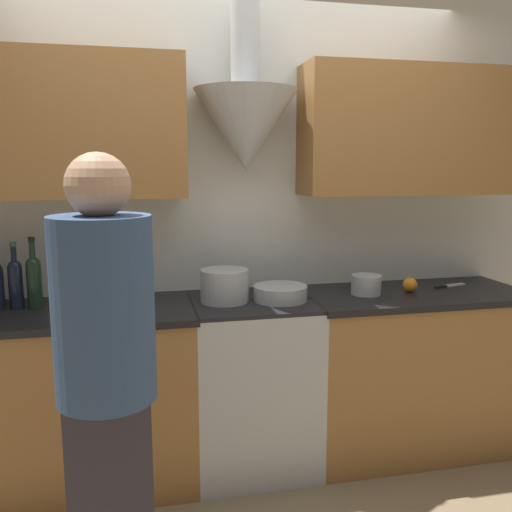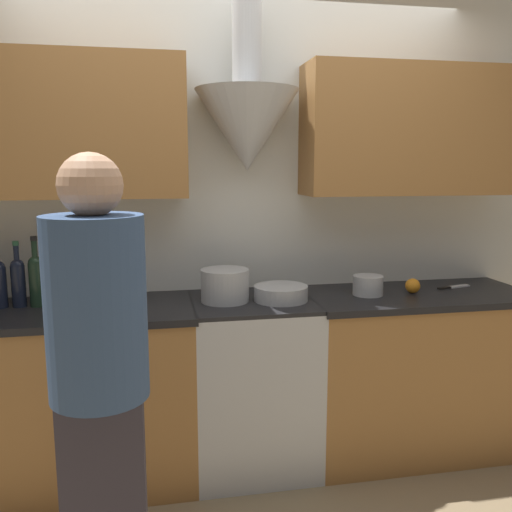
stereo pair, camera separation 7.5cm
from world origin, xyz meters
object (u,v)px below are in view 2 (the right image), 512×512
(stove_range, at_px, (252,382))
(stock_pot, at_px, (225,285))
(orange_fruit, at_px, (413,286))
(saucepan, at_px, (368,285))
(wine_bottle_6, at_px, (36,278))
(mixing_bowl, at_px, (281,293))
(person_foreground_left, at_px, (100,379))
(wine_bottle_5, at_px, (18,280))

(stove_range, height_order, stock_pot, stock_pot)
(orange_fruit, distance_m, saucepan, 0.26)
(stock_pot, height_order, orange_fruit, stock_pot)
(stove_range, relative_size, orange_fruit, 11.27)
(wine_bottle_6, bearing_deg, stock_pot, -4.88)
(stock_pot, bearing_deg, orange_fruit, -0.61)
(stock_pot, distance_m, mixing_bowl, 0.29)
(mixing_bowl, bearing_deg, person_foreground_left, -132.21)
(wine_bottle_5, xyz_separation_m, person_foreground_left, (0.48, -1.04, -0.14))
(stove_range, xyz_separation_m, wine_bottle_6, (-1.08, 0.08, 0.60))
(wine_bottle_6, bearing_deg, orange_fruit, -2.63)
(orange_fruit, bearing_deg, wine_bottle_6, 177.37)
(orange_fruit, relative_size, saucepan, 0.50)
(mixing_bowl, xyz_separation_m, saucepan, (0.49, 0.03, 0.01))
(stove_range, xyz_separation_m, stock_pot, (-0.14, -0.00, 0.54))
(wine_bottle_6, bearing_deg, person_foreground_left, -69.37)
(stock_pot, bearing_deg, wine_bottle_6, 175.12)
(person_foreground_left, bearing_deg, saucepan, 35.56)
(mixing_bowl, bearing_deg, wine_bottle_6, 174.54)
(wine_bottle_5, distance_m, orange_fruit, 2.07)
(stock_pot, relative_size, mixing_bowl, 0.88)
(stock_pot, relative_size, saucepan, 1.52)
(stove_range, height_order, wine_bottle_5, wine_bottle_5)
(wine_bottle_6, height_order, saucepan, wine_bottle_6)
(orange_fruit, height_order, saucepan, saucepan)
(stock_pot, bearing_deg, saucepan, -0.46)
(wine_bottle_5, height_order, mixing_bowl, wine_bottle_5)
(mixing_bowl, bearing_deg, stove_range, 165.30)
(stove_range, bearing_deg, person_foreground_left, -125.77)
(mixing_bowl, relative_size, orange_fruit, 3.47)
(mixing_bowl, xyz_separation_m, person_foreground_left, (-0.83, -0.92, -0.04))
(orange_fruit, xyz_separation_m, person_foreground_left, (-1.59, -0.94, -0.04))
(wine_bottle_5, relative_size, orange_fruit, 4.06)
(stove_range, xyz_separation_m, saucepan, (0.64, -0.01, 0.51))
(wine_bottle_6, relative_size, stock_pot, 1.42)
(stove_range, xyz_separation_m, orange_fruit, (0.90, -0.01, 0.49))
(wine_bottle_5, height_order, saucepan, wine_bottle_5)
(orange_fruit, xyz_separation_m, saucepan, (-0.26, 0.00, 0.01))
(stock_pot, xyz_separation_m, person_foreground_left, (-0.54, -0.95, -0.08))
(wine_bottle_5, distance_m, wine_bottle_6, 0.09)
(mixing_bowl, xyz_separation_m, orange_fruit, (0.75, 0.03, 0.00))
(mixing_bowl, relative_size, saucepan, 1.73)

